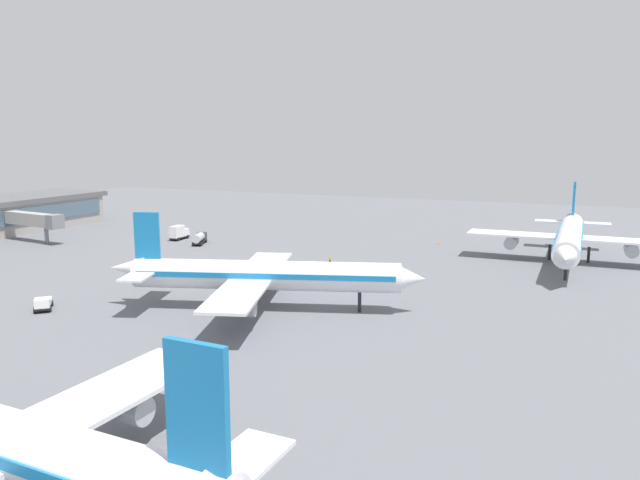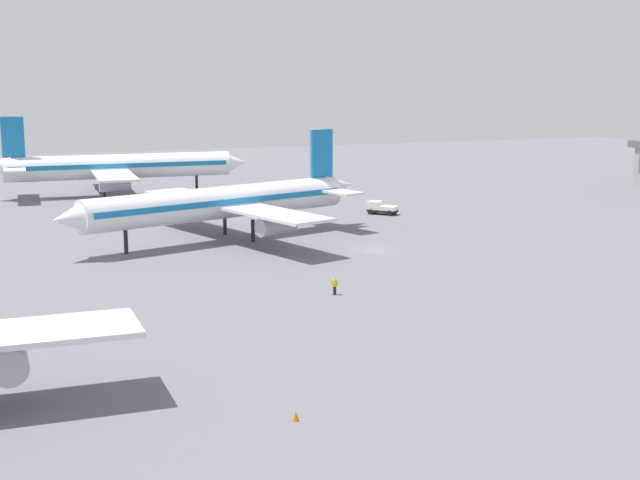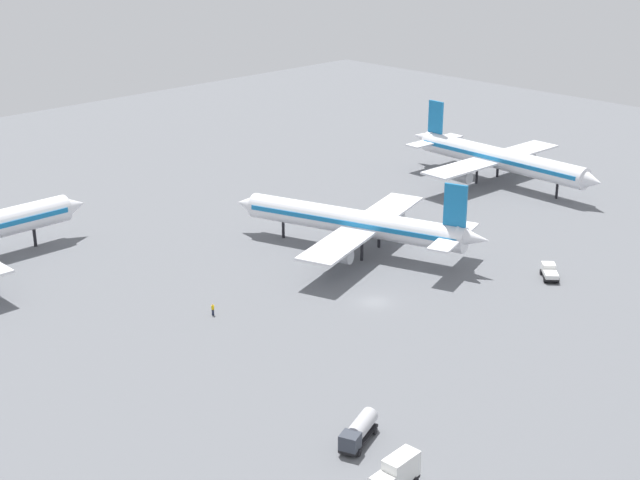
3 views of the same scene
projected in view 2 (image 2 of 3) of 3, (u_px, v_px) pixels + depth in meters
name	position (u px, v px, depth m)	size (l,w,h in m)	color
ground	(373.00, 250.00, 108.48)	(288.00, 288.00, 0.00)	slate
airplane_at_gate	(222.00, 203.00, 113.76)	(34.96, 42.61, 13.31)	white
airplane_distant	(117.00, 167.00, 154.67)	(36.02, 44.95, 13.68)	white
pushback_tractor	(381.00, 208.00, 135.32)	(4.52, 4.38, 1.90)	black
ground_crew_worker	(335.00, 286.00, 86.87)	(0.50, 0.54, 1.67)	#1E2338
safety_cone_mid_apron	(296.00, 416.00, 55.77)	(0.44, 0.44, 0.60)	#EA590C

